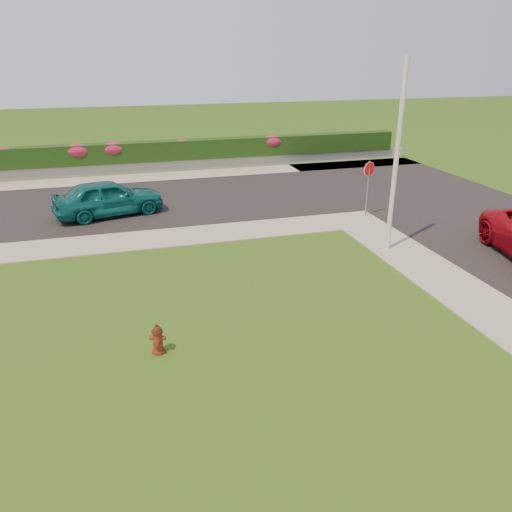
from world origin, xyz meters
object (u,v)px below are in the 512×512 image
object	(u,v)px
utility_pole	(396,160)
stop_sign	(369,176)
fire_hydrant	(158,339)
sedan_teal	(108,198)

from	to	relation	value
utility_pole	stop_sign	world-z (taller)	utility_pole
stop_sign	utility_pole	bearing A→B (deg)	-103.35
fire_hydrant	utility_pole	size ratio (longest dim) A/B	0.12
stop_sign	fire_hydrant	bearing A→B (deg)	-136.84
fire_hydrant	sedan_teal	world-z (taller)	sedan_teal
fire_hydrant	stop_sign	world-z (taller)	stop_sign
utility_pole	stop_sign	bearing A→B (deg)	73.80
sedan_teal	utility_pole	bearing A→B (deg)	-140.03
fire_hydrant	stop_sign	bearing A→B (deg)	59.82
fire_hydrant	stop_sign	xyz separation A→B (m)	(9.37, 7.95, 1.37)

